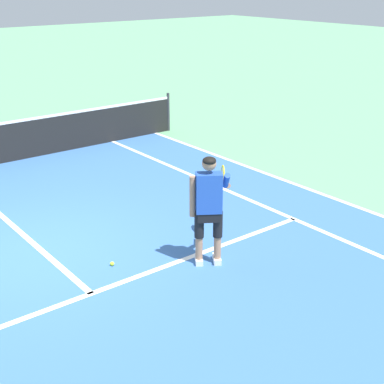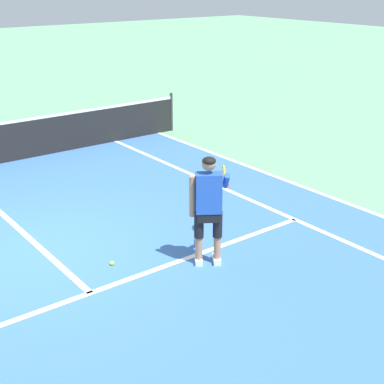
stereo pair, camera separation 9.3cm
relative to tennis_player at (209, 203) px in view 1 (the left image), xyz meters
The scene contains 8 objects.
ground_plane 2.86m from the tennis_player, 133.93° to the left, with size 80.00×80.00×0.00m, color #609E70.
court_inner_surface 2.50m from the tennis_player, 144.15° to the left, with size 10.98×11.12×0.00m, color #3866A8.
line_service 2.13m from the tennis_player, behind, with size 8.23×0.10×0.01m, color white.
line_centre_service 4.09m from the tennis_player, 117.98° to the left, with size 0.10×6.40×0.01m, color white.
line_singles_right 2.80m from the tennis_player, 30.80° to the left, with size 0.10×10.72×0.01m, color white.
line_doubles_right 3.99m from the tennis_player, 20.32° to the left, with size 0.10×10.72×0.01m, color white.
tennis_player is the anchor object (origin of this frame).
tennis_ball_near_feet 1.75m from the tennis_player, 146.04° to the left, with size 0.07×0.07×0.07m, color #CCE02D.
Camera 1 is at (-3.02, -7.75, 4.12)m, focal length 52.19 mm.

